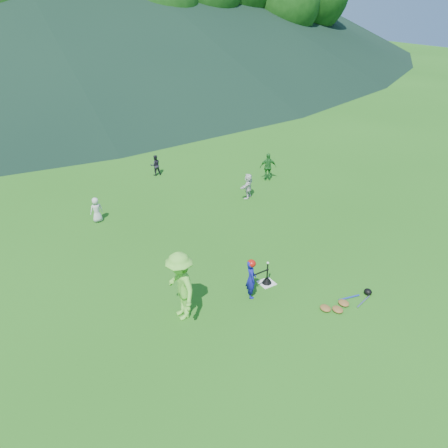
{
  "coord_description": "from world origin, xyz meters",
  "views": [
    {
      "loc": [
        -6.74,
        -8.57,
        7.89
      ],
      "look_at": [
        0.0,
        2.5,
        0.9
      ],
      "focal_mm": 35.0,
      "sensor_mm": 36.0,
      "label": 1
    }
  ],
  "objects_px": {
    "fielder_c": "(268,167)",
    "equipment_pile": "(344,303)",
    "fielder_a": "(96,210)",
    "fielder_d": "(248,186)",
    "adult_coach": "(180,286)",
    "fielder_b": "(155,165)",
    "batter_child": "(251,279)",
    "home_plate": "(267,283)",
    "batting_tee": "(267,280)"
  },
  "relations": [
    {
      "from": "fielder_a",
      "to": "fielder_c",
      "type": "bearing_deg",
      "value": 177.38
    },
    {
      "from": "home_plate",
      "to": "fielder_c",
      "type": "relative_size",
      "value": 0.35
    },
    {
      "from": "home_plate",
      "to": "equipment_pile",
      "type": "distance_m",
      "value": 2.34
    },
    {
      "from": "home_plate",
      "to": "batting_tee",
      "type": "xyz_separation_m",
      "value": [
        0.0,
        0.0,
        0.12
      ]
    },
    {
      "from": "batting_tee",
      "to": "fielder_b",
      "type": "bearing_deg",
      "value": 86.13
    },
    {
      "from": "fielder_a",
      "to": "fielder_c",
      "type": "xyz_separation_m",
      "value": [
        8.05,
        -0.05,
        0.15
      ]
    },
    {
      "from": "adult_coach",
      "to": "fielder_d",
      "type": "relative_size",
      "value": 1.83
    },
    {
      "from": "fielder_c",
      "to": "fielder_d",
      "type": "distance_m",
      "value": 2.23
    },
    {
      "from": "adult_coach",
      "to": "fielder_b",
      "type": "distance_m",
      "value": 10.52
    },
    {
      "from": "home_plate",
      "to": "fielder_b",
      "type": "bearing_deg",
      "value": 86.13
    },
    {
      "from": "adult_coach",
      "to": "batting_tee",
      "type": "xyz_separation_m",
      "value": [
        2.88,
        0.01,
        -0.87
      ]
    },
    {
      "from": "fielder_b",
      "to": "adult_coach",
      "type": "bearing_deg",
      "value": 76.57
    },
    {
      "from": "fielder_b",
      "to": "home_plate",
      "type": "bearing_deg",
      "value": 92.42
    },
    {
      "from": "home_plate",
      "to": "fielder_a",
      "type": "height_order",
      "value": "fielder_a"
    },
    {
      "from": "home_plate",
      "to": "batter_child",
      "type": "height_order",
      "value": "batter_child"
    },
    {
      "from": "equipment_pile",
      "to": "home_plate",
      "type": "bearing_deg",
      "value": 122.34
    },
    {
      "from": "adult_coach",
      "to": "equipment_pile",
      "type": "distance_m",
      "value": 4.67
    },
    {
      "from": "home_plate",
      "to": "equipment_pile",
      "type": "relative_size",
      "value": 0.25
    },
    {
      "from": "fielder_a",
      "to": "equipment_pile",
      "type": "bearing_deg",
      "value": 114.84
    },
    {
      "from": "adult_coach",
      "to": "fielder_d",
      "type": "bearing_deg",
      "value": 136.24
    },
    {
      "from": "fielder_b",
      "to": "equipment_pile",
      "type": "height_order",
      "value": "fielder_b"
    },
    {
      "from": "home_plate",
      "to": "equipment_pile",
      "type": "bearing_deg",
      "value": -57.66
    },
    {
      "from": "home_plate",
      "to": "batting_tee",
      "type": "relative_size",
      "value": 0.66
    },
    {
      "from": "batting_tee",
      "to": "fielder_a",
      "type": "bearing_deg",
      "value": 115.46
    },
    {
      "from": "fielder_b",
      "to": "batting_tee",
      "type": "distance_m",
      "value": 9.91
    },
    {
      "from": "fielder_b",
      "to": "fielder_c",
      "type": "xyz_separation_m",
      "value": [
        4.22,
        -3.29,
        0.15
      ]
    },
    {
      "from": "fielder_b",
      "to": "batting_tee",
      "type": "bearing_deg",
      "value": 92.42
    },
    {
      "from": "batter_child",
      "to": "fielder_a",
      "type": "distance_m",
      "value": 7.3
    },
    {
      "from": "home_plate",
      "to": "fielder_b",
      "type": "height_order",
      "value": "fielder_b"
    },
    {
      "from": "fielder_c",
      "to": "equipment_pile",
      "type": "relative_size",
      "value": 0.72
    },
    {
      "from": "batting_tee",
      "to": "fielder_d",
      "type": "bearing_deg",
      "value": 61.24
    },
    {
      "from": "batting_tee",
      "to": "home_plate",
      "type": "bearing_deg",
      "value": 0.0
    },
    {
      "from": "batter_child",
      "to": "fielder_b",
      "type": "xyz_separation_m",
      "value": [
        1.44,
        10.13,
        -0.11
      ]
    },
    {
      "from": "home_plate",
      "to": "batter_child",
      "type": "xyz_separation_m",
      "value": [
        -0.77,
        -0.25,
        0.6
      ]
    },
    {
      "from": "batter_child",
      "to": "fielder_c",
      "type": "height_order",
      "value": "fielder_c"
    },
    {
      "from": "home_plate",
      "to": "batting_tee",
      "type": "distance_m",
      "value": 0.12
    },
    {
      "from": "fielder_b",
      "to": "equipment_pile",
      "type": "distance_m",
      "value": 11.88
    },
    {
      "from": "fielder_d",
      "to": "batting_tee",
      "type": "distance_m",
      "value": 6.22
    },
    {
      "from": "fielder_a",
      "to": "fielder_d",
      "type": "xyz_separation_m",
      "value": [
        6.15,
        -1.2,
        0.05
      ]
    },
    {
      "from": "home_plate",
      "to": "adult_coach",
      "type": "height_order",
      "value": "adult_coach"
    },
    {
      "from": "home_plate",
      "to": "fielder_a",
      "type": "relative_size",
      "value": 0.46
    },
    {
      "from": "fielder_a",
      "to": "fielder_d",
      "type": "distance_m",
      "value": 6.27
    },
    {
      "from": "fielder_c",
      "to": "home_plate",
      "type": "bearing_deg",
      "value": 78.94
    },
    {
      "from": "fielder_b",
      "to": "equipment_pile",
      "type": "xyz_separation_m",
      "value": [
        0.58,
        -11.86,
        -0.43
      ]
    },
    {
      "from": "fielder_a",
      "to": "adult_coach",
      "type": "bearing_deg",
      "value": 90.18
    },
    {
      "from": "fielder_d",
      "to": "equipment_pile",
      "type": "relative_size",
      "value": 0.61
    },
    {
      "from": "home_plate",
      "to": "equipment_pile",
      "type": "height_order",
      "value": "equipment_pile"
    },
    {
      "from": "fielder_a",
      "to": "fielder_b",
      "type": "bearing_deg",
      "value": -142.08
    },
    {
      "from": "fielder_a",
      "to": "fielder_d",
      "type": "bearing_deg",
      "value": 166.64
    },
    {
      "from": "batter_child",
      "to": "fielder_b",
      "type": "height_order",
      "value": "batter_child"
    }
  ]
}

